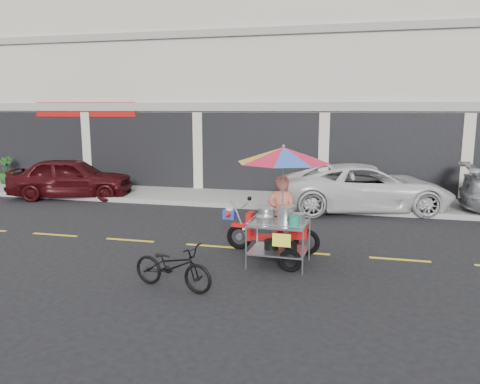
% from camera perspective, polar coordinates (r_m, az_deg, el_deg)
% --- Properties ---
extents(ground, '(90.00, 90.00, 0.00)m').
position_cam_1_polar(ground, '(10.16, 7.50, -7.34)').
color(ground, black).
extents(sidewalk, '(45.00, 3.00, 0.15)m').
position_cam_1_polar(sidewalk, '(15.46, 9.76, -1.05)').
color(sidewalk, gray).
rests_on(sidewalk, ground).
extents(shophouse_block, '(36.00, 8.11, 10.40)m').
position_cam_1_polar(shophouse_block, '(20.35, 19.33, 12.97)').
color(shophouse_block, beige).
rests_on(shophouse_block, ground).
extents(centerline, '(42.00, 0.10, 0.01)m').
position_cam_1_polar(centerline, '(10.16, 7.50, -7.32)').
color(centerline, gold).
rests_on(centerline, ground).
extents(maroon_sedan, '(4.38, 2.66, 1.39)m').
position_cam_1_polar(maroon_sedan, '(17.05, -19.87, 1.65)').
color(maroon_sedan, '#36090C').
rests_on(maroon_sedan, ground).
extents(white_pickup, '(5.43, 3.40, 1.40)m').
position_cam_1_polar(white_pickup, '(14.54, 15.10, 0.54)').
color(white_pickup, silver).
rests_on(white_pickup, ground).
extents(plant_short, '(0.73, 0.73, 1.05)m').
position_cam_1_polar(plant_short, '(20.43, -26.64, 2.42)').
color(plant_short, '#1B4217').
rests_on(plant_short, sidewalk).
extents(near_bicycle, '(1.60, 0.85, 0.80)m').
position_cam_1_polar(near_bicycle, '(8.11, -8.21, -8.92)').
color(near_bicycle, black).
rests_on(near_bicycle, ground).
extents(food_vendor_rig, '(2.34, 1.94, 2.37)m').
position_cam_1_polar(food_vendor_rig, '(9.31, 5.04, 0.53)').
color(food_vendor_rig, black).
rests_on(food_vendor_rig, ground).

